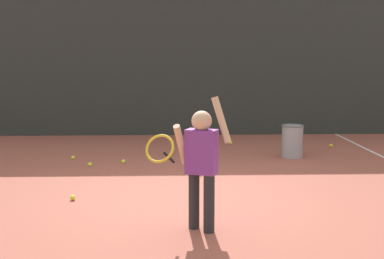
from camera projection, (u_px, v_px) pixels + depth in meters
ground_plane at (188, 198)px, 6.36m from camera, size 20.00×20.00×0.00m
back_fence_windscreen at (181, 49)px, 11.19m from camera, size 13.90×0.08×3.75m
fence_post_1 at (181, 46)px, 11.24m from camera, size 0.09×0.09×3.90m
tennis_player at (200, 159)px, 5.07m from camera, size 0.86×0.56×1.35m
ball_hopper at (292, 141)px, 8.87m from camera, size 0.38×0.38×0.56m
tennis_ball_0 at (90, 164)px, 8.17m from camera, size 0.07×0.07×0.07m
tennis_ball_1 at (73, 198)px, 6.25m from camera, size 0.07×0.07×0.07m
tennis_ball_2 at (73, 158)px, 8.71m from camera, size 0.07×0.07×0.07m
tennis_ball_3 at (231, 143)px, 10.19m from camera, size 0.07×0.07×0.07m
tennis_ball_5 at (184, 156)px, 8.88m from camera, size 0.07×0.07×0.07m
tennis_ball_6 at (123, 161)px, 8.39m from camera, size 0.07×0.07×0.07m
tennis_ball_7 at (331, 146)px, 9.87m from camera, size 0.07×0.07×0.07m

